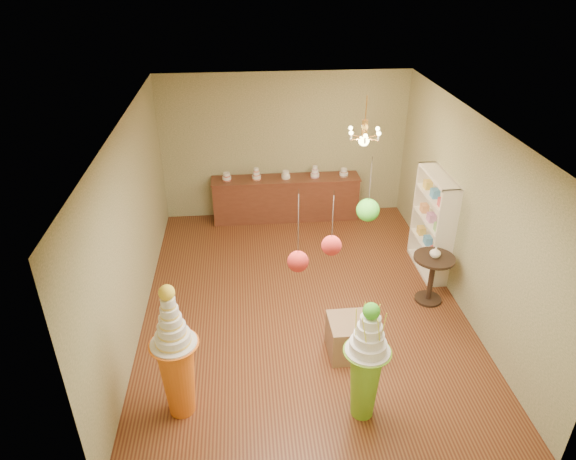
{
  "coord_description": "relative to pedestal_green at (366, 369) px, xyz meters",
  "views": [
    {
      "loc": [
        -0.86,
        -6.69,
        5.05
      ],
      "look_at": [
        -0.23,
        0.0,
        1.35
      ],
      "focal_mm": 32.0,
      "sensor_mm": 36.0,
      "label": 1
    }
  ],
  "objects": [
    {
      "name": "floor",
      "position": [
        -0.47,
        2.32,
        -0.72
      ],
      "size": [
        6.5,
        6.5,
        0.0
      ],
      "primitive_type": "plane",
      "color": "brown",
      "rests_on": "ground"
    },
    {
      "name": "ceiling",
      "position": [
        -0.47,
        2.32,
        2.28
      ],
      "size": [
        6.5,
        6.5,
        0.0
      ],
      "primitive_type": "plane",
      "rotation": [
        3.14,
        0.0,
        0.0
      ],
      "color": "white",
      "rests_on": "ground"
    },
    {
      "name": "wall_back",
      "position": [
        -0.47,
        5.57,
        0.78
      ],
      "size": [
        5.0,
        0.04,
        3.0
      ],
      "primitive_type": "cube",
      "color": "#98976B",
      "rests_on": "ground"
    },
    {
      "name": "wall_front",
      "position": [
        -0.47,
        -0.93,
        0.78
      ],
      "size": [
        5.0,
        0.04,
        3.0
      ],
      "primitive_type": "cube",
      "color": "#98976B",
      "rests_on": "ground"
    },
    {
      "name": "wall_left",
      "position": [
        -2.97,
        2.32,
        0.78
      ],
      "size": [
        0.04,
        6.5,
        3.0
      ],
      "primitive_type": "cube",
      "color": "#98976B",
      "rests_on": "ground"
    },
    {
      "name": "wall_right",
      "position": [
        2.03,
        2.32,
        0.78
      ],
      "size": [
        0.04,
        6.5,
        3.0
      ],
      "primitive_type": "cube",
      "color": "#98976B",
      "rests_on": "ground"
    },
    {
      "name": "pedestal_green",
      "position": [
        0.0,
        0.0,
        0.0
      ],
      "size": [
        0.63,
        0.63,
        1.67
      ],
      "rotation": [
        0.0,
        0.0,
        -0.23
      ],
      "color": "#71B026",
      "rests_on": "floor"
    },
    {
      "name": "pedestal_orange",
      "position": [
        -2.21,
        0.26,
        -0.01
      ],
      "size": [
        0.7,
        0.7,
        1.88
      ],
      "rotation": [
        0.0,
        0.0,
        -0.39
      ],
      "color": "orange",
      "rests_on": "floor"
    },
    {
      "name": "burlap_riser",
      "position": [
        0.06,
        1.09,
        -0.45
      ],
      "size": [
        0.61,
        0.61,
        0.54
      ],
      "primitive_type": "cube",
      "rotation": [
        0.0,
        0.0,
        0.02
      ],
      "color": "#967351",
      "rests_on": "floor"
    },
    {
      "name": "sideboard",
      "position": [
        -0.47,
        5.29,
        -0.24
      ],
      "size": [
        3.04,
        0.54,
        1.16
      ],
      "color": "#5C2D1C",
      "rests_on": "floor"
    },
    {
      "name": "shelving_unit",
      "position": [
        1.87,
        3.12,
        0.18
      ],
      "size": [
        0.33,
        1.2,
        1.8
      ],
      "color": "white",
      "rests_on": "floor"
    },
    {
      "name": "round_table",
      "position": [
        1.59,
        2.18,
        -0.19
      ],
      "size": [
        0.81,
        0.81,
        0.83
      ],
      "rotation": [
        0.0,
        0.0,
        -0.31
      ],
      "color": "black",
      "rests_on": "floor"
    },
    {
      "name": "vase",
      "position": [
        1.59,
        2.18,
        0.2
      ],
      "size": [
        0.23,
        0.23,
        0.18
      ],
      "primitive_type": "imported",
      "rotation": [
        0.0,
        0.0,
        0.4
      ],
      "color": "white",
      "rests_on": "round_table"
    },
    {
      "name": "pom_red_left",
      "position": [
        -0.8,
        0.15,
        1.45
      ],
      "size": [
        0.23,
        0.23,
        0.95
      ],
      "color": "#3B322A",
      "rests_on": "ceiling"
    },
    {
      "name": "pom_green_mid",
      "position": [
        0.12,
        0.95,
        1.61
      ],
      "size": [
        0.28,
        0.28,
        0.81
      ],
      "color": "#3B322A",
      "rests_on": "ceiling"
    },
    {
      "name": "pom_red_right",
      "position": [
        -0.46,
        0.08,
        1.66
      ],
      "size": [
        0.21,
        0.21,
        0.72
      ],
      "color": "#3B322A",
      "rests_on": "ceiling"
    },
    {
      "name": "chandelier",
      "position": [
        0.68,
        3.63,
        1.58
      ],
      "size": [
        0.76,
        0.76,
        0.85
      ],
      "rotation": [
        0.0,
        0.0,
        0.35
      ],
      "color": "#EBAA53",
      "rests_on": "ceiling"
    }
  ]
}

